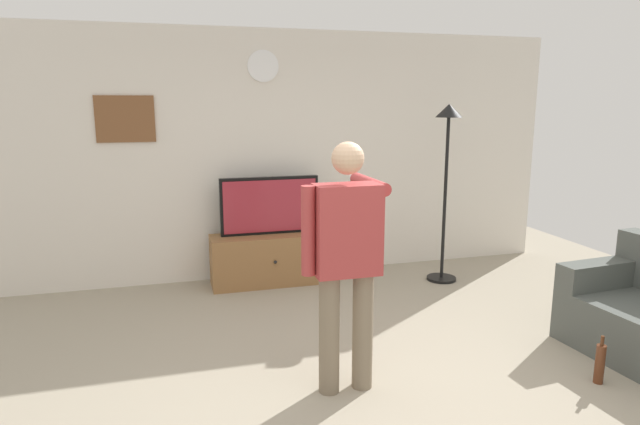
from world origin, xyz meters
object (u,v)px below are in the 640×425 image
at_px(framed_picture, 125,119).
at_px(floor_lamp, 447,156).
at_px(wall_clock, 263,66).
at_px(person_standing_nearer_lamp, 346,253).
at_px(tv_stand, 272,259).
at_px(beverage_bottle, 600,363).
at_px(television, 270,206).

relative_size(framed_picture, floor_lamp, 0.30).
bearing_deg(framed_picture, wall_clock, -0.20).
distance_m(floor_lamp, person_standing_nearer_lamp, 2.64).
distance_m(tv_stand, beverage_bottle, 3.28).
distance_m(tv_stand, wall_clock, 2.06).
bearing_deg(person_standing_nearer_lamp, beverage_bottle, -13.58).
bearing_deg(television, wall_clock, 90.00).
relative_size(tv_stand, beverage_bottle, 3.67).
height_order(framed_picture, floor_lamp, framed_picture).
bearing_deg(floor_lamp, framed_picture, 167.89).
xyz_separation_m(wall_clock, framed_picture, (-1.41, 0.00, -0.54)).
height_order(television, wall_clock, wall_clock).
xyz_separation_m(tv_stand, wall_clock, (0.00, 0.29, 2.04)).
distance_m(tv_stand, floor_lamp, 2.17).
bearing_deg(wall_clock, tv_stand, -90.00).
relative_size(television, framed_picture, 1.84).
bearing_deg(framed_picture, person_standing_nearer_lamp, -60.47).
bearing_deg(person_standing_nearer_lamp, floor_lamp, 47.48).
height_order(wall_clock, framed_picture, wall_clock).
relative_size(framed_picture, beverage_bottle, 1.63).
height_order(television, framed_picture, framed_picture).
xyz_separation_m(framed_picture, person_standing_nearer_lamp, (1.48, -2.62, -0.81)).
bearing_deg(tv_stand, person_standing_nearer_lamp, -88.29).
height_order(television, floor_lamp, floor_lamp).
height_order(floor_lamp, person_standing_nearer_lamp, floor_lamp).
xyz_separation_m(floor_lamp, beverage_bottle, (-0.03, -2.34, -1.23)).
xyz_separation_m(floor_lamp, person_standing_nearer_lamp, (-1.76, -1.92, -0.41)).
distance_m(television, floor_lamp, 1.96).
bearing_deg(floor_lamp, tv_stand, 167.64).
distance_m(wall_clock, beverage_bottle, 4.14).
bearing_deg(wall_clock, television, -90.00).
distance_m(tv_stand, television, 0.58).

